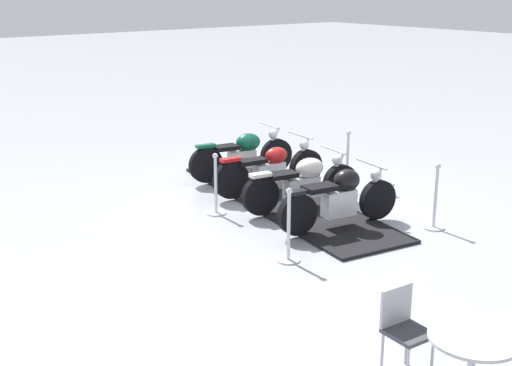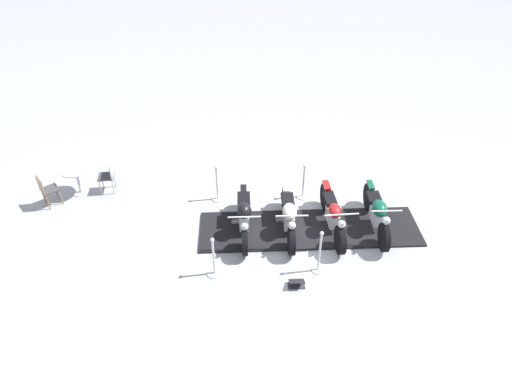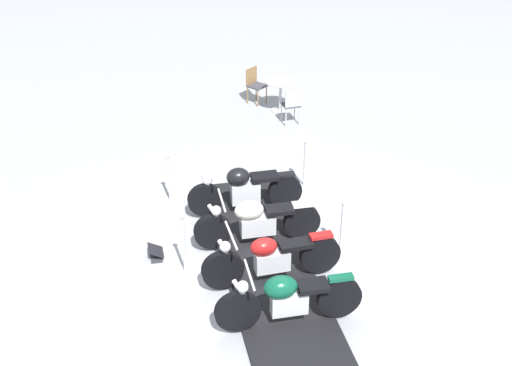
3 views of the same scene
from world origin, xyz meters
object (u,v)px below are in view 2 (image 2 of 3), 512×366
motorcycle_cream (289,216)px  info_placard (297,284)px  motorcycle_maroon (333,215)px  stanchion_left_front (217,189)px  cafe_table (76,175)px  motorcycle_black (244,216)px  stanchion_right_mid (319,257)px  stanchion_right_front (214,263)px  cafe_chair_across_table (108,175)px  stanchion_left_mid (303,187)px  cafe_chair_near_table (47,189)px  motorcycle_forest (377,212)px

motorcycle_cream → info_placard: size_ratio=5.67×
motorcycle_maroon → stanchion_left_front: stanchion_left_front is taller
cafe_table → motorcycle_black: bearing=-121.2°
stanchion_right_mid → info_placard: size_ratio=2.92×
motorcycle_maroon → stanchion_right_front: (-0.87, 3.02, -0.16)m
motorcycle_black → info_placard: 2.12m
motorcycle_cream → stanchion_right_front: 2.22m
stanchion_left_front → cafe_chair_across_table: 3.02m
motorcycle_cream → motorcycle_maroon: size_ratio=0.97×
stanchion_right_front → stanchion_left_mid: stanchion_right_front is taller
motorcycle_maroon → stanchion_left_mid: size_ratio=2.20×
cafe_table → cafe_chair_near_table: cafe_chair_near_table is taller
stanchion_right_front → stanchion_left_front: bearing=-8.9°
motorcycle_forest → stanchion_right_front: 4.14m
motorcycle_black → info_placard: size_ratio=5.51×
motorcycle_forest → cafe_chair_across_table: motorcycle_forest is taller
info_placard → cafe_table: 6.64m
motorcycle_maroon → motorcycle_black: bearing=-92.4°
stanchion_left_front → motorcycle_maroon: bearing=-124.7°
cafe_table → cafe_chair_across_table: cafe_chair_across_table is taller
stanchion_right_front → stanchion_left_mid: size_ratio=1.01×
info_placard → stanchion_right_front: bearing=-13.9°
motorcycle_black → stanchion_right_mid: size_ratio=1.89×
info_placard → cafe_chair_across_table: bearing=-37.7°
cafe_table → stanchion_left_mid: bearing=-103.1°
stanchion_right_front → stanchion_right_mid: size_ratio=0.92×
stanchion_right_mid → stanchion_left_front: size_ratio=1.08×
motorcycle_cream → cafe_chair_near_table: (2.27, 5.92, 0.03)m
stanchion_right_mid → cafe_chair_near_table: stanchion_right_mid is taller
motorcycle_forest → info_placard: 2.81m
motorcycle_cream → stanchion_left_front: stanchion_left_front is taller
motorcycle_forest → stanchion_left_mid: (1.63, 1.38, -0.20)m
motorcycle_forest → motorcycle_black: bearing=-89.5°
motorcycle_maroon → motorcycle_forest: 1.08m
stanchion_left_front → stanchion_left_mid: bearing=-98.9°
stanchion_left_mid → cafe_table: (1.39, 5.95, 0.27)m
cafe_chair_near_table → cafe_chair_across_table: bearing=-16.7°
motorcycle_forest → info_placard: motorcycle_forest is taller
motorcycle_cream → cafe_table: (2.67, 5.20, 0.10)m
motorcycle_cream → cafe_table: bearing=-107.6°
motorcycle_black → stanchion_right_mid: bearing=50.9°
cafe_chair_across_table → motorcycle_forest: bearing=159.9°
stanchion_left_front → cafe_chair_near_table: size_ratio=1.18×
motorcycle_cream → motorcycle_maroon: (-0.16, -1.07, -0.01)m
stanchion_left_mid → info_placard: stanchion_left_mid is taller
motorcycle_maroon → stanchion_right_mid: stanchion_right_mid is taller
cafe_chair_near_table → stanchion_right_front: bearing=-69.0°
motorcycle_maroon → stanchion_right_mid: bearing=-24.6°
motorcycle_maroon → stanchion_right_mid: size_ratio=2.01×
motorcycle_forest → stanchion_left_front: bearing=-108.8°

